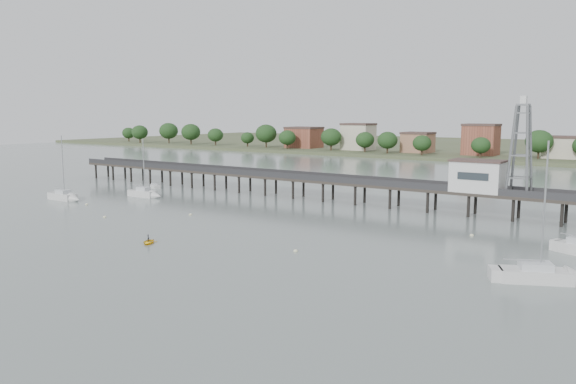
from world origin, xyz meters
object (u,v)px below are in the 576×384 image
at_px(white_tender, 155,187).
at_px(sailboat_d, 552,276).
at_px(pier, 344,182).
at_px(lattice_tower, 521,150).
at_px(sailboat_b, 147,194).
at_px(yellow_dinghy, 149,243).
at_px(sailboat_a, 67,197).

bearing_deg(white_tender, sailboat_d, 6.83).
xyz_separation_m(pier, lattice_tower, (31.50, 0.00, 7.31)).
bearing_deg(white_tender, sailboat_b, -24.46).
height_order(sailboat_b, sailboat_d, sailboat_d).
bearing_deg(pier, sailboat_d, -38.00).
bearing_deg(yellow_dinghy, lattice_tower, 16.67).
xyz_separation_m(sailboat_d, sailboat_a, (-87.47, 4.07, 0.01)).
distance_m(pier, yellow_dinghy, 45.00).
bearing_deg(yellow_dinghy, sailboat_b, 104.18).
bearing_deg(sailboat_a, lattice_tower, 20.35).
bearing_deg(pier, white_tender, -171.26).
bearing_deg(yellow_dinghy, sailboat_a, 124.33).
distance_m(pier, white_tender, 45.55).
relative_size(sailboat_b, yellow_dinghy, 4.61).
bearing_deg(sailboat_d, sailboat_b, 143.33).
bearing_deg(lattice_tower, sailboat_d, -71.82).
bearing_deg(white_tender, pier, 32.28).
relative_size(sailboat_a, yellow_dinghy, 4.94).
bearing_deg(sailboat_b, pier, 21.16).
bearing_deg(sailboat_b, sailboat_a, -133.32).
height_order(lattice_tower, sailboat_b, lattice_tower).
height_order(pier, sailboat_a, sailboat_a).
height_order(lattice_tower, white_tender, lattice_tower).
bearing_deg(lattice_tower, yellow_dinghy, -128.45).
height_order(sailboat_d, yellow_dinghy, sailboat_d).
height_order(pier, yellow_dinghy, pier).
distance_m(lattice_tower, sailboat_b, 70.07).
distance_m(sailboat_b, sailboat_d, 79.60).
relative_size(sailboat_b, sailboat_d, 0.83).
bearing_deg(sailboat_a, pier, 32.36).
relative_size(pier, lattice_tower, 9.68).
bearing_deg(sailboat_d, yellow_dinghy, 168.86).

